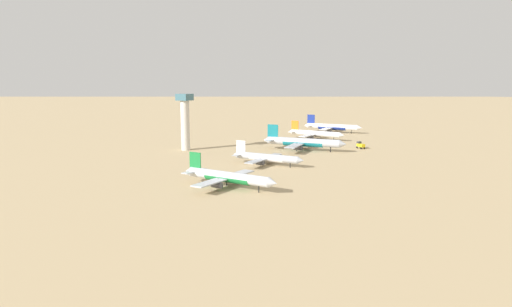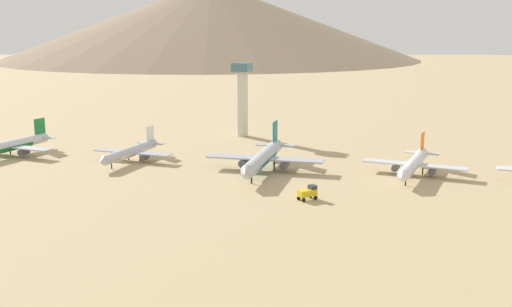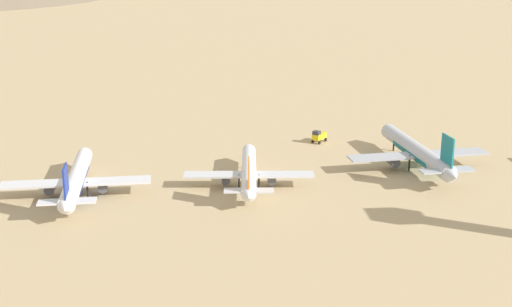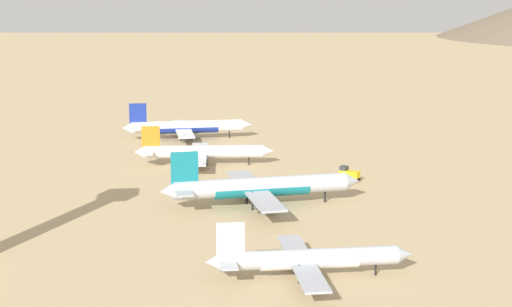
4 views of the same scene
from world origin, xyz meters
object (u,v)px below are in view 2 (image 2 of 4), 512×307
(service_truck, at_px, (308,192))
(control_tower, at_px, (242,96))
(parked_jet_1, at_px, (131,152))
(parked_jet_0, at_px, (10,146))
(parked_jet_3, at_px, (414,164))
(parked_jet_2, at_px, (264,158))

(service_truck, height_order, control_tower, control_tower)
(parked_jet_1, bearing_deg, parked_jet_0, -80.82)
(service_truck, bearing_deg, control_tower, -148.51)
(parked_jet_0, bearing_deg, parked_jet_1, 99.18)
(parked_jet_0, bearing_deg, parked_jet_3, 98.16)
(parked_jet_3, bearing_deg, parked_jet_2, -77.00)
(parked_jet_2, bearing_deg, parked_jet_3, 103.00)
(parked_jet_0, relative_size, parked_jet_3, 1.02)
(parked_jet_1, bearing_deg, control_tower, 162.89)
(parked_jet_0, xyz_separation_m, service_truck, (17.18, 115.56, -1.84))
(parked_jet_1, bearing_deg, service_truck, 70.68)
(parked_jet_0, xyz_separation_m, control_tower, (-67.08, 63.93, 13.40))
(parked_jet_1, height_order, control_tower, control_tower)
(parked_jet_1, distance_m, parked_jet_3, 95.29)
(service_truck, relative_size, control_tower, 0.18)
(parked_jet_1, bearing_deg, parked_jet_2, 92.40)
(parked_jet_1, relative_size, service_truck, 6.53)
(parked_jet_0, relative_size, service_truck, 7.32)
(parked_jet_3, height_order, service_truck, parked_jet_3)
(control_tower, bearing_deg, parked_jet_2, 27.23)
(service_truck, bearing_deg, parked_jet_1, -109.32)
(parked_jet_0, height_order, parked_jet_3, parked_jet_0)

